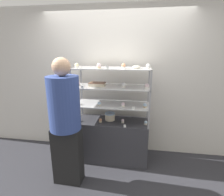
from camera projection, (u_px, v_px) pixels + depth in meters
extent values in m
plane|color=#2D2D33|center=(112.00, 158.00, 3.12)|extent=(20.00, 20.00, 0.00)
cube|color=silver|center=(115.00, 82.00, 3.15)|extent=(8.00, 0.05, 2.60)
cube|color=#333338|center=(112.00, 140.00, 3.02)|extent=(1.20, 0.50, 0.71)
cube|color=#99999E|center=(82.00, 107.00, 3.20)|extent=(0.02, 0.02, 0.29)
cube|color=#99999E|center=(147.00, 110.00, 3.03)|extent=(0.02, 0.02, 0.29)
cube|color=#99999E|center=(73.00, 116.00, 2.75)|extent=(0.02, 0.02, 0.29)
cube|color=#99999E|center=(149.00, 120.00, 2.58)|extent=(0.02, 0.02, 0.29)
cube|color=silver|center=(112.00, 104.00, 2.85)|extent=(1.20, 0.50, 0.01)
cube|color=#99999E|center=(82.00, 91.00, 3.13)|extent=(0.02, 0.02, 0.29)
cube|color=#99999E|center=(148.00, 93.00, 2.95)|extent=(0.02, 0.02, 0.29)
cube|color=#99999E|center=(72.00, 98.00, 2.68)|extent=(0.02, 0.02, 0.29)
cube|color=#99999E|center=(150.00, 101.00, 2.50)|extent=(0.02, 0.02, 0.29)
cube|color=silver|center=(112.00, 87.00, 2.78)|extent=(1.20, 0.50, 0.01)
cube|color=#99999E|center=(81.00, 75.00, 3.05)|extent=(0.02, 0.02, 0.29)
cube|color=#99999E|center=(149.00, 76.00, 2.88)|extent=(0.02, 0.02, 0.29)
cube|color=#99999E|center=(71.00, 79.00, 2.60)|extent=(0.02, 0.02, 0.29)
cube|color=#99999E|center=(151.00, 81.00, 2.43)|extent=(0.02, 0.02, 0.29)
cube|color=silver|center=(112.00, 68.00, 2.70)|extent=(1.20, 0.50, 0.01)
cylinder|color=beige|center=(110.00, 117.00, 2.95)|extent=(0.16, 0.16, 0.11)
cylinder|color=silver|center=(110.00, 113.00, 2.94)|extent=(0.17, 0.17, 0.02)
cube|color=beige|center=(97.00, 84.00, 2.82)|extent=(0.25, 0.17, 0.05)
cube|color=#8C5B42|center=(97.00, 83.00, 2.81)|extent=(0.26, 0.18, 0.01)
cylinder|color=#CCB28C|center=(78.00, 120.00, 2.91)|extent=(0.05, 0.05, 0.03)
sphere|color=#8C5B42|center=(78.00, 119.00, 2.90)|extent=(0.05, 0.05, 0.05)
cylinder|color=#CCB28C|center=(100.00, 121.00, 2.87)|extent=(0.05, 0.05, 0.03)
sphere|color=#E5996B|center=(100.00, 120.00, 2.86)|extent=(0.05, 0.05, 0.05)
cylinder|color=beige|center=(123.00, 122.00, 2.85)|extent=(0.05, 0.05, 0.03)
sphere|color=silver|center=(123.00, 120.00, 2.84)|extent=(0.05, 0.05, 0.05)
cylinder|color=beige|center=(146.00, 124.00, 2.78)|extent=(0.05, 0.05, 0.03)
sphere|color=silver|center=(146.00, 122.00, 2.77)|extent=(0.05, 0.05, 0.05)
cube|color=white|center=(125.00, 126.00, 2.67)|extent=(0.04, 0.00, 0.04)
cylinder|color=beige|center=(78.00, 104.00, 2.83)|extent=(0.05, 0.05, 0.02)
sphere|color=white|center=(78.00, 102.00, 2.82)|extent=(0.06, 0.06, 0.06)
cylinder|color=beige|center=(99.00, 105.00, 2.76)|extent=(0.05, 0.05, 0.02)
sphere|color=silver|center=(99.00, 103.00, 2.76)|extent=(0.06, 0.06, 0.06)
cylinder|color=beige|center=(123.00, 106.00, 2.72)|extent=(0.05, 0.05, 0.02)
sphere|color=silver|center=(123.00, 104.00, 2.71)|extent=(0.06, 0.06, 0.06)
cylinder|color=#CCB28C|center=(145.00, 107.00, 2.67)|extent=(0.05, 0.05, 0.02)
sphere|color=silver|center=(145.00, 105.00, 2.67)|extent=(0.06, 0.06, 0.06)
cube|color=white|center=(133.00, 108.00, 2.58)|extent=(0.04, 0.00, 0.04)
cylinder|color=beige|center=(78.00, 85.00, 2.81)|extent=(0.06, 0.06, 0.03)
sphere|color=silver|center=(78.00, 83.00, 2.81)|extent=(0.06, 0.06, 0.06)
cylinder|color=white|center=(124.00, 86.00, 2.70)|extent=(0.06, 0.06, 0.03)
sphere|color=white|center=(124.00, 84.00, 2.70)|extent=(0.06, 0.06, 0.06)
cylinder|color=white|center=(147.00, 88.00, 2.62)|extent=(0.06, 0.06, 0.03)
sphere|color=silver|center=(147.00, 86.00, 2.61)|extent=(0.06, 0.06, 0.06)
cube|color=white|center=(82.00, 87.00, 2.61)|extent=(0.04, 0.00, 0.04)
cylinder|color=white|center=(77.00, 67.00, 2.66)|extent=(0.06, 0.06, 0.03)
sphere|color=#F4EAB2|center=(77.00, 65.00, 2.65)|extent=(0.06, 0.06, 0.06)
cylinder|color=#CCB28C|center=(99.00, 67.00, 2.62)|extent=(0.06, 0.06, 0.03)
sphere|color=silver|center=(99.00, 65.00, 2.61)|extent=(0.06, 0.06, 0.06)
cylinder|color=white|center=(124.00, 68.00, 2.60)|extent=(0.06, 0.06, 0.03)
sphere|color=#E5996B|center=(124.00, 65.00, 2.59)|extent=(0.06, 0.06, 0.06)
cylinder|color=white|center=(148.00, 68.00, 2.51)|extent=(0.06, 0.06, 0.03)
sphere|color=white|center=(148.00, 66.00, 2.50)|extent=(0.06, 0.06, 0.06)
cube|color=white|center=(107.00, 68.00, 2.48)|extent=(0.04, 0.00, 0.04)
torus|color=#EFE5CC|center=(136.00, 67.00, 2.61)|extent=(0.12, 0.12, 0.04)
cube|color=black|center=(68.00, 155.00, 2.47)|extent=(0.39, 0.22, 0.82)
cylinder|color=#33478C|center=(64.00, 103.00, 2.27)|extent=(0.41, 0.41, 0.72)
sphere|color=tan|center=(61.00, 67.00, 2.15)|extent=(0.23, 0.23, 0.23)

